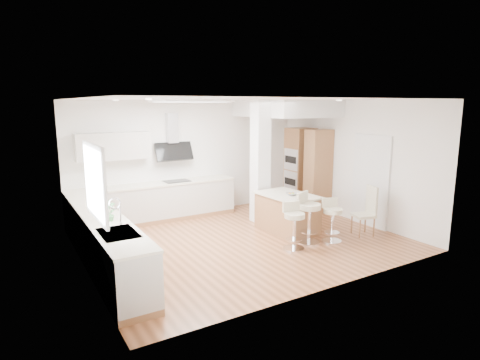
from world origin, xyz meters
TOP-DOWN VIEW (x-y plane):
  - ground at (0.00, 0.00)m, footprint 6.00×6.00m
  - ceiling at (0.00, 0.00)m, footprint 6.00×5.00m
  - wall_back at (0.00, 2.50)m, footprint 6.00×0.04m
  - wall_left at (-3.00, 0.00)m, footprint 0.04×5.00m
  - wall_right at (3.00, 0.00)m, footprint 0.04×5.00m
  - skylight at (-0.79, 0.60)m, footprint 4.10×2.10m
  - window_left at (-2.96, -0.90)m, footprint 0.06×1.28m
  - doorway_right at (2.97, -0.60)m, footprint 0.05×1.00m
  - counter_left at (-2.70, 0.23)m, footprint 0.63×4.50m
  - counter_back at (-0.91, 2.22)m, footprint 3.62×0.63m
  - pillar at (1.05, 0.95)m, footprint 0.35×0.35m
  - soffit at (2.10, 1.40)m, footprint 1.78×2.20m
  - oven_column at (2.68, 1.23)m, footprint 0.63×1.21m
  - peninsula at (1.14, 0.02)m, footprint 0.96×1.39m
  - bar_stool_a at (0.58, -0.91)m, footprint 0.47×0.47m
  - bar_stool_b at (1.04, -0.78)m, footprint 0.59×0.59m
  - bar_stool_c at (1.49, -0.97)m, footprint 0.48×0.48m
  - dining_chair at (2.42, -1.04)m, footprint 0.50×0.50m

SIDE VIEW (x-z plane):
  - ground at x=0.00m, z-range 0.00..0.00m
  - ceiling at x=0.00m, z-range -0.01..0.01m
  - peninsula at x=1.14m, z-range -0.03..0.85m
  - counter_left at x=-2.70m, z-range -0.22..1.13m
  - bar_stool_c at x=1.49m, z-range 0.05..0.92m
  - bar_stool_a at x=0.58m, z-range 0.06..0.95m
  - dining_chair at x=2.42m, z-range 0.04..1.08m
  - bar_stool_b at x=1.04m, z-range 0.06..1.07m
  - counter_back at x=-0.91m, z-range -0.55..1.95m
  - doorway_right at x=2.97m, z-range -0.05..2.05m
  - oven_column at x=2.68m, z-range 0.00..2.10m
  - wall_back at x=0.00m, z-range 0.00..2.80m
  - wall_left at x=-3.00m, z-range 0.00..2.80m
  - wall_right at x=3.00m, z-range 0.00..2.80m
  - pillar at x=1.05m, z-range 0.00..2.80m
  - window_left at x=-2.96m, z-range 1.16..2.23m
  - soffit at x=2.10m, z-range 2.40..2.80m
  - skylight at x=-0.79m, z-range 2.74..2.80m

